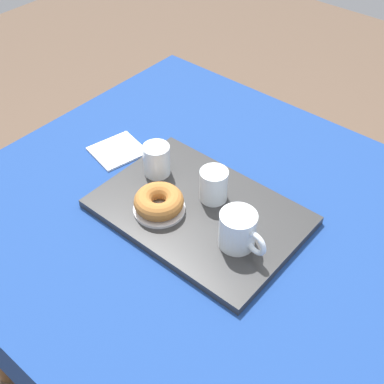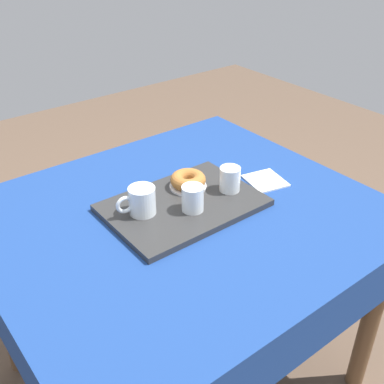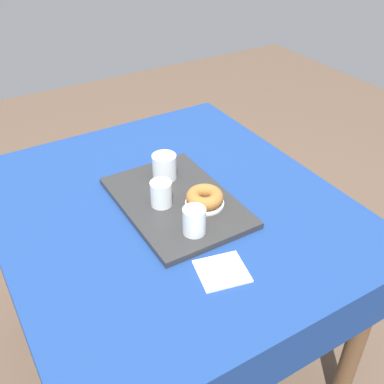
{
  "view_description": "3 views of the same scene",
  "coord_description": "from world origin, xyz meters",
  "px_view_note": "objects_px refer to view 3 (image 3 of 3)",
  "views": [
    {
      "loc": [
        -0.52,
        0.67,
        1.63
      ],
      "look_at": [
        0.05,
        0.0,
        0.81
      ],
      "focal_mm": 47.5,
      "sensor_mm": 36.0,
      "label": 1
    },
    {
      "loc": [
        -0.72,
        -0.98,
        1.59
      ],
      "look_at": [
        0.07,
        0.04,
        0.8
      ],
      "focal_mm": 43.96,
      "sensor_mm": 36.0,
      "label": 2
    },
    {
      "loc": [
        1.04,
        -0.54,
        1.64
      ],
      "look_at": [
        0.07,
        0.05,
        0.84
      ],
      "focal_mm": 42.56,
      "sensor_mm": 36.0,
      "label": 3
    }
  ],
  "objects_px": {
    "tea_mug_left": "(164,167)",
    "water_glass_near": "(161,194)",
    "water_glass_far": "(194,222)",
    "paper_napkin": "(222,271)",
    "serving_tray": "(176,202)",
    "donut_plate_left": "(205,203)",
    "dining_table": "(170,227)",
    "sugar_donut_left": "(205,197)"
  },
  "relations": [
    {
      "from": "tea_mug_left",
      "to": "water_glass_near",
      "type": "relative_size",
      "value": 1.51
    },
    {
      "from": "water_glass_far",
      "to": "paper_napkin",
      "type": "xyz_separation_m",
      "value": [
        0.16,
        -0.01,
        -0.05
      ]
    },
    {
      "from": "serving_tray",
      "to": "donut_plate_left",
      "type": "relative_size",
      "value": 3.88
    },
    {
      "from": "water_glass_near",
      "to": "donut_plate_left",
      "type": "relative_size",
      "value": 0.67
    },
    {
      "from": "serving_tray",
      "to": "paper_napkin",
      "type": "height_order",
      "value": "serving_tray"
    },
    {
      "from": "serving_tray",
      "to": "water_glass_far",
      "type": "bearing_deg",
      "value": -11.16
    },
    {
      "from": "serving_tray",
      "to": "tea_mug_left",
      "type": "bearing_deg",
      "value": 167.56
    },
    {
      "from": "serving_tray",
      "to": "water_glass_far",
      "type": "xyz_separation_m",
      "value": [
        0.16,
        -0.03,
        0.05
      ]
    },
    {
      "from": "water_glass_near",
      "to": "dining_table",
      "type": "bearing_deg",
      "value": 114.82
    },
    {
      "from": "water_glass_near",
      "to": "water_glass_far",
      "type": "xyz_separation_m",
      "value": [
        0.17,
        0.02,
        -0.0
      ]
    },
    {
      "from": "dining_table",
      "to": "donut_plate_left",
      "type": "distance_m",
      "value": 0.17
    },
    {
      "from": "sugar_donut_left",
      "to": "dining_table",
      "type": "bearing_deg",
      "value": -136.63
    },
    {
      "from": "water_glass_far",
      "to": "donut_plate_left",
      "type": "height_order",
      "value": "water_glass_far"
    },
    {
      "from": "water_glass_near",
      "to": "sugar_donut_left",
      "type": "bearing_deg",
      "value": 58.63
    },
    {
      "from": "dining_table",
      "to": "donut_plate_left",
      "type": "xyz_separation_m",
      "value": [
        0.09,
        0.08,
        0.12
      ]
    },
    {
      "from": "water_glass_near",
      "to": "paper_napkin",
      "type": "xyz_separation_m",
      "value": [
        0.32,
        0.01,
        -0.06
      ]
    },
    {
      "from": "tea_mug_left",
      "to": "water_glass_far",
      "type": "relative_size",
      "value": 1.51
    },
    {
      "from": "dining_table",
      "to": "tea_mug_left",
      "type": "bearing_deg",
      "value": 158.07
    },
    {
      "from": "water_glass_far",
      "to": "serving_tray",
      "type": "bearing_deg",
      "value": 168.84
    },
    {
      "from": "donut_plate_left",
      "to": "tea_mug_left",
      "type": "bearing_deg",
      "value": -170.29
    },
    {
      "from": "donut_plate_left",
      "to": "water_glass_near",
      "type": "bearing_deg",
      "value": -121.37
    },
    {
      "from": "sugar_donut_left",
      "to": "donut_plate_left",
      "type": "bearing_deg",
      "value": 0.0
    },
    {
      "from": "donut_plate_left",
      "to": "sugar_donut_left",
      "type": "bearing_deg",
      "value": 0.0
    },
    {
      "from": "donut_plate_left",
      "to": "sugar_donut_left",
      "type": "xyz_separation_m",
      "value": [
        0.0,
        0.0,
        0.02
      ]
    },
    {
      "from": "dining_table",
      "to": "tea_mug_left",
      "type": "relative_size",
      "value": 9.6
    },
    {
      "from": "tea_mug_left",
      "to": "sugar_donut_left",
      "type": "bearing_deg",
      "value": 9.71
    },
    {
      "from": "serving_tray",
      "to": "tea_mug_left",
      "type": "relative_size",
      "value": 3.86
    },
    {
      "from": "water_glass_near",
      "to": "paper_napkin",
      "type": "relative_size",
      "value": 0.63
    },
    {
      "from": "water_glass_near",
      "to": "serving_tray",
      "type": "bearing_deg",
      "value": 88.17
    },
    {
      "from": "water_glass_near",
      "to": "paper_napkin",
      "type": "bearing_deg",
      "value": 1.59
    },
    {
      "from": "water_glass_near",
      "to": "donut_plate_left",
      "type": "distance_m",
      "value": 0.14
    },
    {
      "from": "serving_tray",
      "to": "sugar_donut_left",
      "type": "distance_m",
      "value": 0.1
    },
    {
      "from": "paper_napkin",
      "to": "water_glass_near",
      "type": "bearing_deg",
      "value": -178.41
    },
    {
      "from": "tea_mug_left",
      "to": "sugar_donut_left",
      "type": "relative_size",
      "value": 1.06
    },
    {
      "from": "dining_table",
      "to": "sugar_donut_left",
      "type": "xyz_separation_m",
      "value": [
        0.09,
        0.08,
        0.15
      ]
    },
    {
      "from": "dining_table",
      "to": "tea_mug_left",
      "type": "xyz_separation_m",
      "value": [
        -0.12,
        0.05,
        0.16
      ]
    },
    {
      "from": "serving_tray",
      "to": "sugar_donut_left",
      "type": "height_order",
      "value": "sugar_donut_left"
    },
    {
      "from": "serving_tray",
      "to": "water_glass_far",
      "type": "distance_m",
      "value": 0.17
    },
    {
      "from": "dining_table",
      "to": "paper_napkin",
      "type": "relative_size",
      "value": 9.13
    },
    {
      "from": "water_glass_far",
      "to": "sugar_donut_left",
      "type": "xyz_separation_m",
      "value": [
        -0.1,
        0.1,
        -0.01
      ]
    },
    {
      "from": "water_glass_far",
      "to": "water_glass_near",
      "type": "bearing_deg",
      "value": -173.64
    },
    {
      "from": "water_glass_near",
      "to": "donut_plate_left",
      "type": "bearing_deg",
      "value": 58.63
    }
  ]
}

